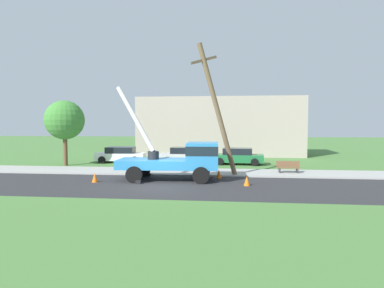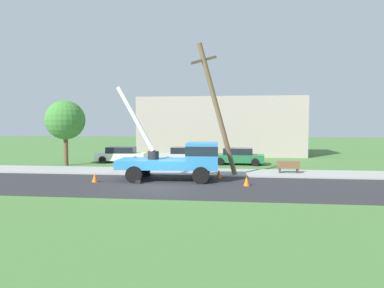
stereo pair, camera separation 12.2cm
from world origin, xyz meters
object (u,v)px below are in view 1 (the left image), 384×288
leaning_utility_pole (217,109)px  parked_sedan_green (238,156)px  utility_truck (182,158)px  traffic_cone_behind (95,178)px  parked_sedan_silver (185,155)px  traffic_cone_curbside (219,174)px  roadside_tree_near (65,120)px  parked_sedan_white (121,155)px  park_bench (288,167)px  traffic_cone_ahead (247,181)px

leaning_utility_pole → parked_sedan_green: (1.52, 7.18, -3.74)m
utility_truck → traffic_cone_behind: bearing=-165.6°
utility_truck → parked_sedan_silver: bearing=96.2°
traffic_cone_curbside → roadside_tree_near: 14.49m
parked_sedan_white → utility_truck: bearing=-52.4°
leaning_utility_pole → parked_sedan_silver: (-3.14, 7.69, -3.74)m
leaning_utility_pole → traffic_cone_behind: 8.80m
leaning_utility_pole → traffic_cone_behind: (-7.24, -2.75, -4.17)m
park_bench → roadside_tree_near: roadside_tree_near is taller
parked_sedan_green → roadside_tree_near: (-14.42, -2.38, 3.09)m
traffic_cone_ahead → traffic_cone_curbside: (-1.66, 2.52, 0.00)m
utility_truck → traffic_cone_curbside: (2.28, 1.03, -1.13)m
leaning_utility_pole → traffic_cone_curbside: leaning_utility_pole is taller
leaning_utility_pole → parked_sedan_green: leaning_utility_pole is taller
parked_sedan_white → park_bench: (13.90, -5.55, -0.25)m
leaning_utility_pole → traffic_cone_curbside: 4.20m
leaning_utility_pole → park_bench: bearing=21.2°
traffic_cone_curbside → parked_sedan_silver: parked_sedan_silver is taller
utility_truck → parked_sedan_green: 9.39m
traffic_cone_behind → traffic_cone_ahead: bearing=-1.1°
park_bench → traffic_cone_curbside: bearing=-154.1°
traffic_cone_behind → leaning_utility_pole: bearing=20.8°
traffic_cone_curbside → parked_sedan_white: parked_sedan_white is taller
parked_sedan_white → parked_sedan_green: bearing=-1.5°
traffic_cone_curbside → parked_sedan_green: parked_sedan_green is taller
traffic_cone_behind → parked_sedan_white: parked_sedan_white is taller
traffic_cone_behind → parked_sedan_green: 13.25m
parked_sedan_silver → parked_sedan_green: (4.66, -0.51, 0.00)m
parked_sedan_green → traffic_cone_curbside: bearing=-100.2°
traffic_cone_ahead → utility_truck: bearing=159.4°
leaning_utility_pole → park_bench: leaning_utility_pole is taller
park_bench → leaning_utility_pole: bearing=-158.8°
traffic_cone_ahead → parked_sedan_white: 14.98m
parked_sedan_white → parked_sedan_green: size_ratio=1.01×
utility_truck → traffic_cone_curbside: 2.75m
traffic_cone_ahead → parked_sedan_white: (-10.80, 10.38, 0.43)m
leaning_utility_pole → parked_sedan_silver: leaning_utility_pole is taller
utility_truck → roadside_tree_near: (-10.77, 6.25, 2.40)m
parked_sedan_silver → parked_sedan_white: bearing=-177.7°
leaning_utility_pole → parked_sedan_green: bearing=78.1°
parked_sedan_white → leaning_utility_pole: bearing=-39.7°
parked_sedan_silver → traffic_cone_behind: bearing=-111.4°
traffic_cone_curbside → parked_sedan_silver: bearing=112.1°
traffic_cone_ahead → park_bench: bearing=57.3°
parked_sedan_white → parked_sedan_green: same height
utility_truck → traffic_cone_behind: 5.39m
utility_truck → roadside_tree_near: size_ratio=1.25×
traffic_cone_curbside → parked_sedan_green: 7.73m
traffic_cone_behind → parked_sedan_green: parked_sedan_green is taller
leaning_utility_pole → parked_sedan_white: size_ratio=1.92×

